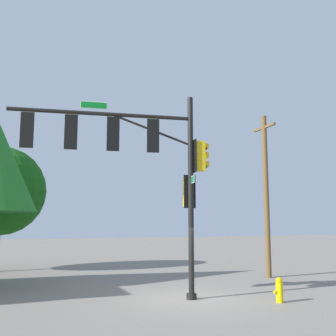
# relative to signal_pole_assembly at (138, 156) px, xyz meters

# --- Properties ---
(ground_plane) EXTENTS (120.00, 120.00, 0.00)m
(ground_plane) POSITION_rel_signal_pole_assembly_xyz_m (-1.91, 0.36, -5.06)
(ground_plane) COLOR gray
(signal_pole_assembly) EXTENTS (7.08, 1.67, 7.32)m
(signal_pole_assembly) POSITION_rel_signal_pole_assembly_xyz_m (0.00, 0.00, 0.00)
(signal_pole_assembly) COLOR black
(signal_pole_assembly) RESTS_ON ground_plane
(utility_pole) EXTENTS (0.27, 1.80, 8.16)m
(utility_pole) POSITION_rel_signal_pole_assembly_xyz_m (-7.83, -3.49, -0.83)
(utility_pole) COLOR brown
(utility_pole) RESTS_ON ground_plane
(fire_hydrant) EXTENTS (0.33, 0.24, 0.83)m
(fire_hydrant) POSITION_rel_signal_pole_assembly_xyz_m (-4.43, 1.96, -4.65)
(fire_hydrant) COLOR yellow
(fire_hydrant) RESTS_ON ground_plane
(tree_mid) EXTENTS (5.05, 5.05, 7.00)m
(tree_mid) POSITION_rel_signal_pole_assembly_xyz_m (4.82, -10.99, -0.58)
(tree_mid) COLOR brown
(tree_mid) RESTS_ON ground_plane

